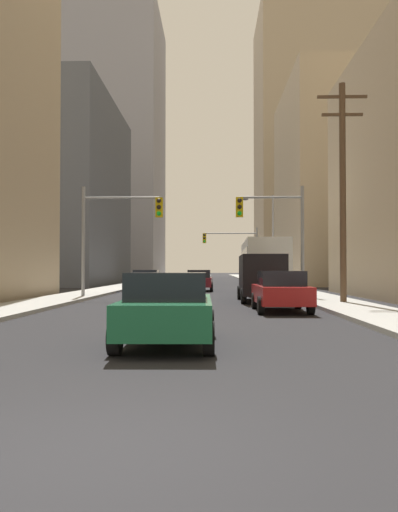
{
  "coord_description": "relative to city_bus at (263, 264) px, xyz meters",
  "views": [
    {
      "loc": [
        1.06,
        -4.41,
        1.6
      ],
      "look_at": [
        0.0,
        37.46,
        2.62
      ],
      "focal_mm": 36.89,
      "sensor_mm": 36.0,
      "label": 1
    }
  ],
  "objects": [
    {
      "name": "traffic_signal_far_right",
      "position": [
        -1.19,
        21.04,
        2.21
      ],
      "size": [
        5.9,
        0.44,
        6.0
      ],
      "color": "gray",
      "rests_on": "ground"
    },
    {
      "name": "building_left_far_tower",
      "position": [
        -24.58,
        60.88,
        22.37
      ],
      "size": [
        23.2,
        22.11,
        48.6
      ],
      "primitive_type": "cube",
      "color": "#93939E",
      "rests_on": "ground"
    },
    {
      "name": "building_left_mid_office",
      "position": [
        -22.82,
        19.56,
        7.65
      ],
      "size": [
        18.31,
        22.14,
        19.16
      ],
      "primitive_type": "cube",
      "color": "#4C515B",
      "rests_on": "ground"
    },
    {
      "name": "traffic_signal_near_left",
      "position": [
        -8.41,
        -7.28,
        2.14
      ],
      "size": [
        4.35,
        0.44,
        6.0
      ],
      "color": "gray",
      "rests_on": "ground"
    },
    {
      "name": "sedan_navy",
      "position": [
        -7.83,
        0.19,
        -1.16
      ],
      "size": [
        1.95,
        4.25,
        1.52
      ],
      "color": "#141E4C",
      "rests_on": "ground"
    },
    {
      "name": "ground_plane",
      "position": [
        -4.44,
        -30.76,
        -1.93
      ],
      "size": [
        400.0,
        400.0,
        0.0
      ],
      "primitive_type": "plane",
      "color": "black"
    },
    {
      "name": "traffic_signal_near_right",
      "position": [
        -0.13,
        -7.28,
        2.11
      ],
      "size": [
        3.61,
        0.44,
        6.0
      ],
      "color": "gray",
      "rests_on": "ground"
    },
    {
      "name": "building_right_far_highrise",
      "position": [
        16.22,
        56.93,
        21.28
      ],
      "size": [
        23.07,
        19.28,
        46.42
      ],
      "primitive_type": "cube",
      "color": "tan",
      "rests_on": "ground"
    },
    {
      "name": "sedan_maroon",
      "position": [
        -4.3,
        2.62,
        -1.16
      ],
      "size": [
        1.95,
        4.24,
        1.52
      ],
      "color": "maroon",
      "rests_on": "ground"
    },
    {
      "name": "sedan_green",
      "position": [
        -4.31,
        -24.18,
        -1.16
      ],
      "size": [
        1.95,
        4.23,
        1.52
      ],
      "color": "#195938",
      "rests_on": "ground"
    },
    {
      "name": "utility_pole_right",
      "position": [
        2.39,
        -11.88,
        3.27
      ],
      "size": [
        2.2,
        0.28,
        9.84
      ],
      "color": "brown",
      "rests_on": "ground"
    },
    {
      "name": "sedan_red",
      "position": [
        -0.82,
        -15.47,
        -1.16
      ],
      "size": [
        1.95,
        4.23,
        1.52
      ],
      "color": "maroon",
      "rests_on": "ground"
    },
    {
      "name": "city_bus",
      "position": [
        0.0,
        0.0,
        0.0
      ],
      "size": [
        2.78,
        11.56,
        3.4
      ],
      "color": "silver",
      "rests_on": "ground"
    },
    {
      "name": "cargo_van_black",
      "position": [
        -0.99,
        -9.46,
        -0.64
      ],
      "size": [
        2.16,
        5.25,
        2.26
      ],
      "color": "black",
      "rests_on": "ground"
    },
    {
      "name": "street_lamp_right",
      "position": [
        1.08,
        7.01,
        2.63
      ],
      "size": [
        2.61,
        0.32,
        7.5
      ],
      "color": "gray",
      "rests_on": "ground"
    },
    {
      "name": "sidewalk_right",
      "position": [
        2.13,
        19.24,
        -1.85
      ],
      "size": [
        2.65,
        160.0,
        0.15
      ],
      "primitive_type": "cube",
      "color": "#9E9E99",
      "rests_on": "ground"
    },
    {
      "name": "building_right_mid_block",
      "position": [
        15.47,
        19.84,
        8.37
      ],
      "size": [
        22.47,
        18.98,
        20.59
      ],
      "primitive_type": "cube",
      "color": "tan",
      "rests_on": "ground"
    },
    {
      "name": "sidewalk_left",
      "position": [
        -11.01,
        19.24,
        -1.85
      ],
      "size": [
        2.65,
        160.0,
        0.15
      ],
      "primitive_type": "cube",
      "color": "#9E9E99",
      "rests_on": "ground"
    }
  ]
}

